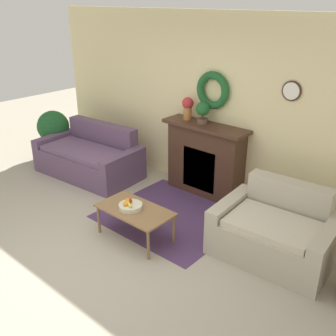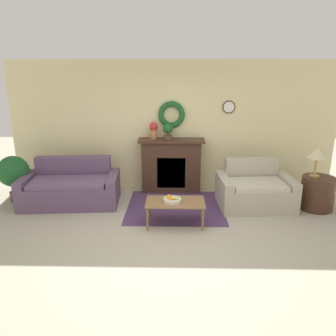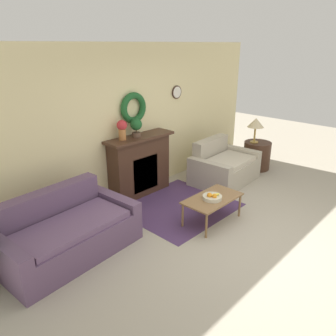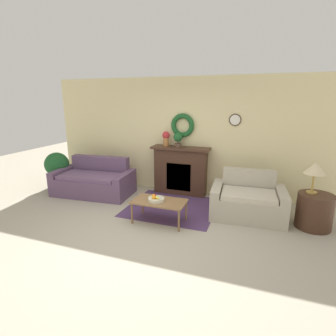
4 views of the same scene
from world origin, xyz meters
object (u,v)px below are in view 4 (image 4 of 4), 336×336
Objects in this scene: potted_plant_on_mantel at (178,139)px; potted_plant_floor_by_couch at (57,165)px; coffee_table at (159,203)px; vase_on_mantel_left at (166,138)px; couch_left at (94,181)px; fruit_bowl at (156,199)px; fireplace at (180,170)px; table_lamp at (315,169)px; side_table_by_loveseat at (314,211)px; loveseat_right at (248,201)px.

potted_plant_floor_by_couch is (-2.98, -0.64, -0.73)m from potted_plant_on_mantel.
vase_on_mantel_left is at bearing 105.66° from coffee_table.
coffee_table is at bearing -84.47° from potted_plant_on_mantel.
coffee_table is at bearing -28.39° from couch_left.
fruit_bowl is 0.33× the size of potted_plant_floor_by_couch.
fireplace reaches higher than couch_left.
vase_on_mantel_left is (1.56, 0.71, 1.03)m from couch_left.
coffee_table is at bearing -86.89° from fireplace.
potted_plant_on_mantel reaches higher than coffee_table.
potted_plant_on_mantel is (-2.71, 0.82, 0.28)m from table_lamp.
fruit_bowl is 0.49× the size of side_table_by_loveseat.
fireplace is 2.07m from couch_left.
potted_plant_on_mantel reaches higher than potted_plant_floor_by_couch.
side_table_by_loveseat is 1.88× the size of potted_plant_on_mantel.
fireplace is 0.84m from vase_on_mantel_left.
potted_plant_floor_by_couch is (-1.12, 0.06, 0.29)m from couch_left.
vase_on_mantel_left is at bearing 176.16° from potted_plant_on_mantel.
couch_left is at bearing 155.95° from coffee_table.
couch_left reaches higher than fruit_bowl.
fruit_bowl reaches higher than coffee_table.
vase_on_mantel_left reaches higher than side_table_by_loveseat.
loveseat_right reaches higher than fruit_bowl.
potted_plant_floor_by_couch reaches higher than side_table_by_loveseat.
fruit_bowl is (1.96, -0.93, 0.16)m from couch_left.
vase_on_mantel_left is (-0.40, 1.64, 0.87)m from fruit_bowl.
side_table_by_loveseat is at bearing -38.66° from table_lamp.
fruit_bowl is (-1.56, -0.86, 0.15)m from loveseat_right.
couch_left is 5.72× the size of potted_plant_on_mantel.
couch_left reaches higher than side_table_by_loveseat.
potted_plant_on_mantel is (-1.66, 0.76, 1.02)m from loveseat_right.
vase_on_mantel_left is at bearing 179.15° from fireplace.
potted_plant_floor_by_couch is (-2.69, -0.66, -0.74)m from vase_on_mantel_left.
potted_plant_on_mantel reaches higher than fireplace.
side_table_by_loveseat is 1.80× the size of vase_on_mantel_left.
side_table_by_loveseat is at bearing -18.26° from fireplace.
loveseat_right is 1.79m from fruit_bowl.
fireplace is 4.14× the size of potted_plant_on_mantel.
potted_plant_on_mantel is (-0.10, 1.62, 0.86)m from fruit_bowl.
couch_left is at bearing 178.37° from table_lamp.
side_table_by_loveseat is at bearing -16.31° from vase_on_mantel_left.
fireplace is at bearing 93.11° from coffee_table.
side_table_by_loveseat is (2.69, 0.74, -0.15)m from fruit_bowl.
side_table_by_loveseat is 0.68× the size of potted_plant_floor_by_couch.
potted_plant_floor_by_couch is at bearing -166.27° from vase_on_mantel_left.
potted_plant_on_mantel is 3.14m from potted_plant_floor_by_couch.
coffee_table is 1.57× the size of side_table_by_loveseat.
couch_left is 2.06× the size of potted_plant_floor_by_couch.
coffee_table is (-1.50, -0.83, 0.07)m from loveseat_right.
table_lamp is (2.61, 0.80, 0.59)m from fruit_bowl.
fireplace is 2.20× the size of side_table_by_loveseat.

